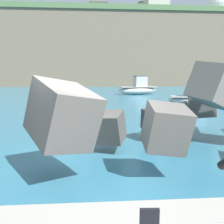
# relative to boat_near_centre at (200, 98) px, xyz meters

# --- Properties ---
(ground_plane) EXTENTS (400.00, 400.00, 0.00)m
(ground_plane) POSITION_rel_boat_near_centre_xyz_m (-9.06, -13.58, -0.60)
(ground_plane) COLOR #2D6B84
(breakwater_jetty) EXTENTS (32.34, 6.55, 3.07)m
(breakwater_jetty) POSITION_rel_boat_near_centre_xyz_m (-6.49, -12.21, 0.71)
(breakwater_jetty) COLOR #605B56
(breakwater_jetty) RESTS_ON ground
(boat_near_centre) EXTENTS (5.61, 2.99, 1.99)m
(boat_near_centre) POSITION_rel_boat_near_centre_xyz_m (0.00, 0.00, 0.00)
(boat_near_centre) COLOR beige
(boat_near_centre) RESTS_ON ground
(boat_near_right) EXTENTS (5.76, 3.14, 2.48)m
(boat_near_right) POSITION_rel_boat_near_centre_xyz_m (-2.98, 12.41, 0.18)
(boat_near_right) COLOR beige
(boat_near_right) RESTS_ON ground
(headland_bluff) EXTENTS (110.45, 35.12, 19.06)m
(headland_bluff) POSITION_rel_boat_near_centre_xyz_m (0.55, 55.27, 8.95)
(headland_bluff) COLOR #756651
(headland_bluff) RESTS_ON ground
(radar_dome) EXTENTS (8.62, 8.62, 10.69)m
(radar_dome) POSITION_rel_boat_near_centre_xyz_m (32.22, 59.37, 24.35)
(radar_dome) COLOR silver
(radar_dome) RESTS_ON headland_bluff
(station_building_west) EXTENTS (6.10, 7.89, 6.61)m
(station_building_west) POSITION_rel_boat_near_centre_xyz_m (8.37, 49.07, 21.78)
(station_building_west) COLOR #B2ADA3
(station_building_west) RESTS_ON headland_bluff
(station_building_central) EXTENTS (6.96, 4.86, 5.17)m
(station_building_central) POSITION_rel_boat_near_centre_xyz_m (7.80, 55.00, 21.06)
(station_building_central) COLOR silver
(station_building_central) RESTS_ON headland_bluff
(station_building_east) EXTENTS (6.67, 7.55, 5.20)m
(station_building_east) POSITION_rel_boat_near_centre_xyz_m (-0.01, 60.87, 21.07)
(station_building_east) COLOR #B2ADA3
(station_building_east) RESTS_ON headland_bluff
(station_building_annex) EXTENTS (5.29, 5.72, 4.34)m
(station_building_annex) POSITION_rel_boat_near_centre_xyz_m (-7.58, 53.28, 20.64)
(station_building_annex) COLOR #B2ADA3
(station_building_annex) RESTS_ON headland_bluff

